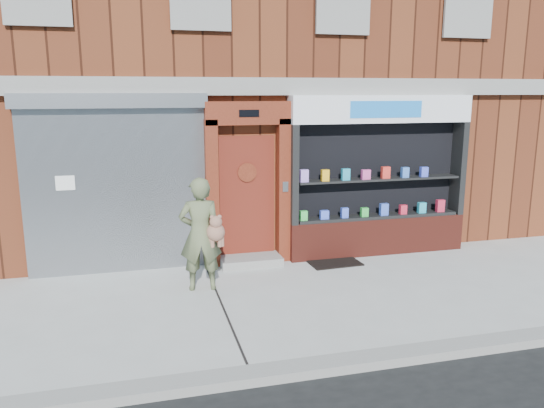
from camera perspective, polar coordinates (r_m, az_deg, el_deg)
name	(u,v)px	position (r m, az deg, el deg)	size (l,w,h in m)	color
ground	(322,295)	(8.30, 5.38, -9.72)	(80.00, 80.00, 0.00)	#9E9E99
curb	(385,358)	(6.48, 12.10, -15.91)	(60.00, 0.30, 0.12)	gray
building	(242,52)	(13.53, -3.26, 15.97)	(12.00, 8.16, 8.00)	#522212
shutter_bay	(116,173)	(9.27, -16.46, 3.17)	(3.10, 0.30, 3.04)	gray
red_door_bay	(248,184)	(9.43, -2.59, 2.19)	(1.52, 0.58, 2.90)	#501A0D
pharmacy_bay	(378,183)	(10.21, 11.32, 2.24)	(3.50, 0.41, 3.00)	maroon
woman	(201,234)	(8.30, -7.62, -3.21)	(0.72, 0.49, 1.79)	#5A6240
doormat	(334,262)	(9.80, 6.65, -6.23)	(0.92, 0.64, 0.02)	black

